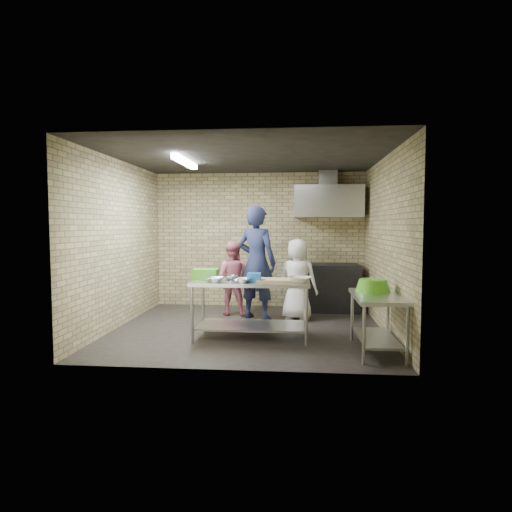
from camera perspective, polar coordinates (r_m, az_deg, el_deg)
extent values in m
plane|color=black|center=(7.07, -0.97, -9.45)|extent=(4.20, 4.20, 0.00)
plane|color=black|center=(6.95, -1.00, 12.74)|extent=(4.20, 4.20, 0.00)
cube|color=tan|center=(8.87, 0.42, 2.10)|extent=(4.20, 0.06, 2.70)
cube|color=tan|center=(4.90, -3.52, 0.55)|extent=(4.20, 0.06, 2.70)
cube|color=tan|center=(7.41, -17.36, 1.54)|extent=(0.06, 4.00, 2.70)
cube|color=tan|center=(6.97, 16.45, 1.42)|extent=(0.06, 4.00, 2.70)
cube|color=#ACAEB3|center=(6.44, -0.62, -6.93)|extent=(1.69, 0.84, 0.84)
cube|color=silver|center=(5.96, 15.47, -8.43)|extent=(0.60, 1.20, 0.75)
cube|color=black|center=(8.59, 9.26, -4.04)|extent=(1.20, 0.70, 0.90)
cube|color=silver|center=(8.56, 9.36, 7.00)|extent=(1.30, 0.60, 0.60)
cube|color=#A5A8AD|center=(8.75, 9.32, 9.89)|extent=(0.35, 0.30, 0.30)
cube|color=#3F2B19|center=(8.77, 11.22, 5.73)|extent=(0.80, 0.20, 0.04)
cube|color=white|center=(7.12, -9.20, 11.99)|extent=(0.10, 1.25, 0.08)
cube|color=#45A51E|center=(6.59, -6.59, -2.34)|extent=(0.38, 0.28, 0.15)
cube|color=blue|center=(6.27, -0.27, -2.77)|extent=(0.19, 0.19, 0.12)
cube|color=tan|center=(6.33, 2.51, -3.14)|extent=(0.52, 0.39, 0.03)
imported|color=silver|center=(6.25, -5.39, -3.07)|extent=(0.31, 0.31, 0.06)
imported|color=#B5B8BD|center=(6.46, -3.23, -2.84)|extent=(0.23, 0.23, 0.06)
imported|color=silver|center=(6.17, -1.76, -3.17)|extent=(0.28, 0.28, 0.06)
imported|color=beige|center=(6.19, 5.70, -3.07)|extent=(0.38, 0.38, 0.08)
cylinder|color=#B22619|center=(8.75, 9.59, 6.47)|extent=(0.07, 0.07, 0.18)
cylinder|color=green|center=(8.79, 12.21, 6.33)|extent=(0.06, 0.06, 0.15)
imported|color=black|center=(7.67, 0.09, -0.87)|extent=(0.85, 0.72, 1.98)
imported|color=#CF6D7F|center=(8.05, -3.13, -2.87)|extent=(0.72, 0.60, 1.36)
imported|color=white|center=(7.65, 5.42, -3.04)|extent=(0.80, 0.65, 1.42)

